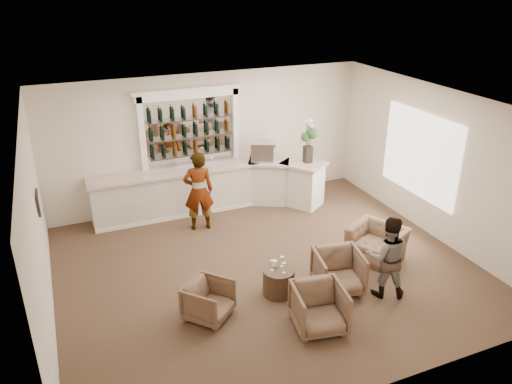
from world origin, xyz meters
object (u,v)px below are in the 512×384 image
(cocktail_table, at_px, (279,281))
(armchair_far, at_px, (377,243))
(bar_counter, at_px, (211,188))
(guest, at_px, (387,257))
(armchair_center, at_px, (319,308))
(armchair_left, at_px, (209,300))
(sommelier, at_px, (199,191))
(armchair_right, at_px, (339,271))
(flower_vase, at_px, (308,138))
(espresso_machine, at_px, (262,151))

(cocktail_table, xyz_separation_m, armchair_far, (2.39, 0.34, 0.09))
(bar_counter, xyz_separation_m, guest, (1.80, -4.62, 0.21))
(cocktail_table, distance_m, armchair_far, 2.41)
(cocktail_table, xyz_separation_m, armchair_center, (0.20, -1.14, 0.14))
(armchair_left, bearing_deg, guest, -53.01)
(sommelier, xyz_separation_m, armchair_left, (-0.81, -3.20, -0.60))
(armchair_right, height_order, flower_vase, flower_vase)
(sommelier, relative_size, armchair_right, 2.16)
(bar_counter, distance_m, armchair_left, 4.26)
(flower_vase, bearing_deg, armchair_left, -137.22)
(bar_counter, height_order, armchair_right, bar_counter)
(guest, relative_size, armchair_far, 1.48)
(armchair_left, xyz_separation_m, espresso_machine, (2.70, 3.94, 1.05))
(cocktail_table, bearing_deg, sommelier, 100.85)
(cocktail_table, distance_m, armchair_right, 1.13)
(armchair_left, height_order, armchair_center, armchair_center)
(bar_counter, height_order, cocktail_table, bar_counter)
(armchair_right, bearing_deg, cocktail_table, 174.86)
(guest, bearing_deg, cocktail_table, 2.87)
(bar_counter, height_order, sommelier, sommelier)
(guest, distance_m, armchair_right, 0.92)
(armchair_center, distance_m, armchair_far, 2.64)
(cocktail_table, height_order, flower_vase, flower_vase)
(armchair_right, bearing_deg, armchair_center, -125.26)
(armchair_right, relative_size, armchair_far, 0.81)
(guest, height_order, espresso_machine, espresso_machine)
(cocktail_table, distance_m, armchair_center, 1.16)
(cocktail_table, bearing_deg, guest, -23.26)
(guest, xyz_separation_m, flower_vase, (0.52, 4.00, 0.98))
(guest, distance_m, espresso_machine, 4.60)
(armchair_center, xyz_separation_m, flower_vase, (2.09, 4.38, 1.37))
(guest, relative_size, espresso_machine, 2.82)
(guest, bearing_deg, bar_counter, -42.59)
(bar_counter, bearing_deg, armchair_far, -55.53)
(espresso_machine, bearing_deg, armchair_far, -48.41)
(cocktail_table, height_order, armchair_center, armchair_center)
(sommelier, xyz_separation_m, guest, (2.35, -3.79, -0.15))
(armchair_left, xyz_separation_m, flower_vase, (3.68, 3.41, 1.42))
(cocktail_table, height_order, armchair_left, armchair_left)
(guest, relative_size, flower_vase, 1.42)
(sommelier, bearing_deg, flower_vase, -166.44)
(sommelier, height_order, espresso_machine, sommelier)
(cocktail_table, relative_size, flower_vase, 0.53)
(armchair_left, bearing_deg, cocktail_table, -35.50)
(cocktail_table, distance_m, armchair_left, 1.41)
(bar_counter, relative_size, armchair_right, 6.65)
(bar_counter, height_order, espresso_machine, espresso_machine)
(armchair_center, height_order, armchair_right, armchair_right)
(armchair_far, bearing_deg, sommelier, -160.02)
(armchair_far, distance_m, espresso_machine, 3.75)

